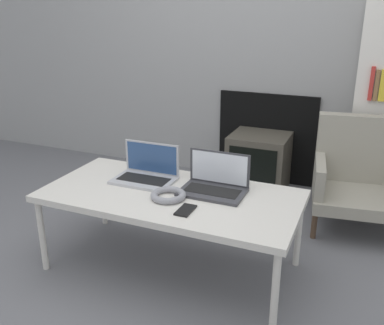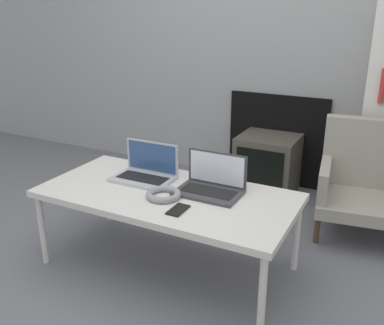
# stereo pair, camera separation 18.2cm
# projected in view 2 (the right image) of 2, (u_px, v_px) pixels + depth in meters

# --- Properties ---
(ground_plane) EXTENTS (14.00, 14.00, 0.00)m
(ground_plane) POSITION_uv_depth(u_px,v_px,m) (142.00, 292.00, 2.26)
(ground_plane) COLOR slate
(wall_back) EXTENTS (7.00, 0.08, 2.60)m
(wall_back) POSITION_uv_depth(u_px,v_px,m) (266.00, 26.00, 3.36)
(wall_back) COLOR #999999
(wall_back) RESTS_ON ground_plane
(table) EXTENTS (1.40, 0.68, 0.47)m
(table) POSITION_uv_depth(u_px,v_px,m) (167.00, 198.00, 2.35)
(table) COLOR silver
(table) RESTS_ON ground_plane
(laptop_left) EXTENTS (0.35, 0.23, 0.21)m
(laptop_left) POSITION_uv_depth(u_px,v_px,m) (146.00, 171.00, 2.51)
(laptop_left) COLOR #B2B2B7
(laptop_left) RESTS_ON table
(laptop_right) EXTENTS (0.35, 0.23, 0.21)m
(laptop_right) POSITION_uv_depth(u_px,v_px,m) (211.00, 184.00, 2.33)
(laptop_right) COLOR #38383D
(laptop_right) RESTS_ON table
(headphones) EXTENTS (0.19, 0.19, 0.04)m
(headphones) POSITION_uv_depth(u_px,v_px,m) (164.00, 194.00, 2.27)
(headphones) COLOR gray
(headphones) RESTS_ON table
(phone) EXTENTS (0.07, 0.13, 0.01)m
(phone) POSITION_uv_depth(u_px,v_px,m) (178.00, 210.00, 2.12)
(phone) COLOR black
(phone) RESTS_ON table
(tv) EXTENTS (0.46, 0.42, 0.46)m
(tv) POSITION_uv_depth(u_px,v_px,m) (267.00, 164.00, 3.44)
(tv) COLOR #4C473D
(tv) RESTS_ON ground_plane
(armchair) EXTENTS (0.72, 0.62, 0.74)m
(armchair) POSITION_uv_depth(u_px,v_px,m) (373.00, 179.00, 2.76)
(armchair) COLOR gray
(armchair) RESTS_ON ground_plane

